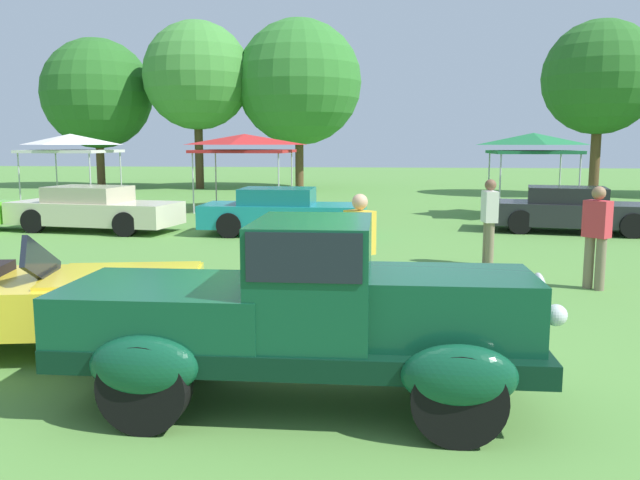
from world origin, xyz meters
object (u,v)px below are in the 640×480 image
Objects in this scene: spectator_between_cars at (489,219)px; canopy_tent_left_field at (71,142)px; feature_pickup_truck at (304,312)px; neighbor_convertible at (32,299)px; show_car_cream at (93,209)px; canopy_tent_right_field at (533,142)px; show_car_charcoal at (572,210)px; spectator_by_row at (596,234)px; canopy_tent_center_field at (245,142)px; spectator_near_truck at (359,250)px; show_car_teal at (283,212)px.

canopy_tent_left_field reaches higher than spectator_between_cars.
feature_pickup_truck is 1.57× the size of canopy_tent_left_field.
neighbor_convertible is at bearing -64.91° from canopy_tent_left_field.
canopy_tent_right_field reaches higher than show_car_cream.
spectator_between_cars is (-2.93, -5.20, 0.31)m from show_car_charcoal.
spectator_by_row reaches higher than show_car_charcoal.
spectator_between_cars is 12.56m from canopy_tent_center_field.
show_car_cream is at bearing 133.46° from spectator_near_truck.
show_car_charcoal is (5.60, 12.40, -0.27)m from feature_pickup_truck.
spectator_near_truck reaches higher than show_car_teal.
show_car_teal is at bearing -1.62° from show_car_cream.
spectator_by_row is at bearing -43.81° from show_car_teal.
canopy_tent_left_field reaches higher than spectator_by_row.
feature_pickup_truck reaches higher than neighbor_convertible.
show_car_charcoal is at bearing 78.11° from spectator_by_row.
spectator_near_truck is (3.71, 1.92, 0.34)m from neighbor_convertible.
canopy_tent_left_field reaches higher than feature_pickup_truck.
spectator_near_truck is at bearing 83.92° from feature_pickup_truck.
neighbor_convertible is at bearing -97.65° from show_car_teal.
spectator_between_cars is 0.62× the size of canopy_tent_right_field.
spectator_by_row is (6.14, -5.89, 0.31)m from show_car_teal.
show_car_cream is 1.46× the size of canopy_tent_center_field.
canopy_tent_left_field is (-16.08, 4.11, 1.82)m from show_car_charcoal.
feature_pickup_truck is at bearing -79.60° from show_car_teal.
spectator_near_truck is 1.00× the size of spectator_between_cars.
canopy_tent_center_field is at bearing 124.82° from spectator_between_cars.
neighbor_convertible is 1.04× the size of show_car_teal.
spectator_near_truck is at bearing -50.82° from canopy_tent_left_field.
show_car_cream is 2.83× the size of spectator_near_truck.
feature_pickup_truck is at bearing -114.32° from show_car_charcoal.
show_car_charcoal is 4.12m from canopy_tent_right_field.
canopy_tent_right_field reaches higher than spectator_between_cars.
canopy_tent_left_field is (-14.58, 11.26, 1.51)m from spectator_by_row.
spectator_between_cars is (2.33, 3.97, 0.00)m from spectator_near_truck.
canopy_tent_right_field is (-0.32, 3.68, 1.82)m from show_car_charcoal.
show_car_charcoal is 7.32m from spectator_by_row.
show_car_teal is at bearing -145.95° from canopy_tent_right_field.
neighbor_convertible is 1.36× the size of canopy_tent_center_field.
spectator_by_row is at bearing -37.70° from canopy_tent_left_field.
canopy_tent_center_field is at bearing 108.63° from spectator_near_truck.
show_car_teal is 7.75m from show_car_charcoal.
canopy_tent_right_field is at bearing 59.68° from neighbor_convertible.
canopy_tent_center_field is (-1.08, 16.12, 1.85)m from neighbor_convertible.
show_car_teal is at bearing 140.13° from spectator_between_cars.
spectator_between_cars is 1.00× the size of spectator_by_row.
canopy_tent_left_field is (-13.15, 9.31, 1.51)m from spectator_between_cars.
neighbor_convertible reaches higher than show_car_teal.
canopy_tent_right_field is at bearing -1.54° from canopy_tent_left_field.
spectator_by_row is at bearing 28.26° from spectator_near_truck.
show_car_teal is at bearing -170.61° from show_car_charcoal.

